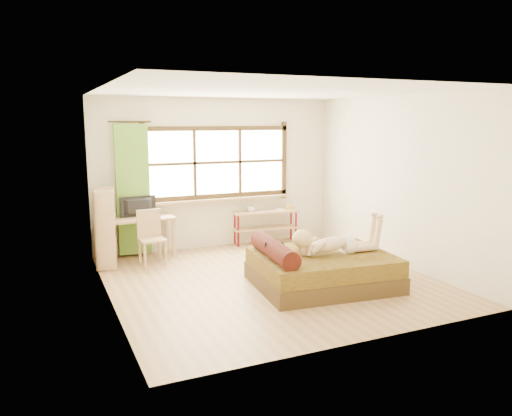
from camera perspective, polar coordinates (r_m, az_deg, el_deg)
name	(u,v)px	position (r m, az deg, el deg)	size (l,w,h in m)	color
floor	(270,280)	(7.36, 1.64, -8.24)	(4.50, 4.50, 0.00)	#9E754C
ceiling	(271,91)	(7.00, 1.76, 13.23)	(4.50, 4.50, 0.00)	white
wall_back	(217,173)	(9.12, -4.44, 3.97)	(4.50, 4.50, 0.00)	silver
wall_front	(367,216)	(5.15, 12.59, -0.93)	(4.50, 4.50, 0.00)	silver
wall_left	(106,199)	(6.42, -16.72, 1.03)	(4.50, 4.50, 0.00)	silver
wall_right	(398,181)	(8.28, 15.91, 3.00)	(4.50, 4.50, 0.00)	silver
window	(218,165)	(9.08, -4.39, 4.95)	(2.80, 0.16, 1.46)	#FFEDBF
curtain	(133,190)	(8.64, -13.89, 2.03)	(0.55, 0.10, 2.20)	#4D7C21
bed	(319,268)	(7.11, 7.27, -6.87)	(2.00, 1.67, 0.71)	#35260F
woman	(334,234)	(7.04, 8.96, -2.94)	(1.30, 0.37, 0.56)	#DAB48C
kitten	(274,249)	(6.79, 2.02, -4.76)	(0.28, 0.11, 0.22)	black
desk	(140,223)	(8.57, -13.11, -1.68)	(1.15, 0.57, 0.70)	tan
monitor	(139,207)	(8.57, -13.25, 0.13)	(0.60, 0.08, 0.35)	black
chair	(151,234)	(8.25, -11.94, -2.92)	(0.41, 0.41, 0.88)	tan
pipe_shelf	(266,219)	(9.43, 1.17, -1.29)	(1.27, 0.44, 0.71)	tan
cup	(251,209)	(9.27, -0.58, -0.12)	(0.13, 0.13, 0.11)	gray
book	(275,209)	(9.48, 2.19, -0.17)	(0.15, 0.21, 0.02)	gray
bookshelf	(106,228)	(8.22, -16.82, -2.20)	(0.39, 0.58, 1.24)	tan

